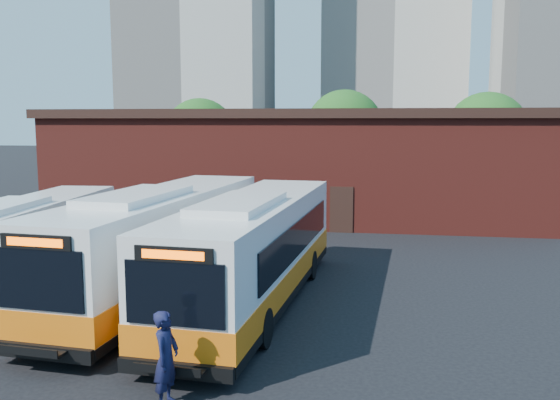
% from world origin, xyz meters
% --- Properties ---
extents(ground, '(220.00, 220.00, 0.00)m').
position_xyz_m(ground, '(0.00, 0.00, 0.00)').
color(ground, black).
extents(bus_west, '(3.22, 11.68, 3.15)m').
position_xyz_m(bus_west, '(-7.29, 2.04, 1.43)').
color(bus_west, silver).
rests_on(bus_west, ground).
extents(bus_midwest, '(3.83, 13.48, 3.63)m').
position_xyz_m(bus_midwest, '(-2.31, 2.00, 1.65)').
color(bus_midwest, silver).
rests_on(bus_midwest, ground).
extents(bus_mideast, '(3.56, 13.16, 3.55)m').
position_xyz_m(bus_mideast, '(0.99, 1.44, 1.61)').
color(bus_mideast, silver).
rests_on(bus_mideast, ground).
extents(transit_worker, '(0.52, 0.76, 2.00)m').
position_xyz_m(transit_worker, '(0.62, -5.50, 1.00)').
color(transit_worker, '#121433').
rests_on(transit_worker, ground).
extents(depot_building, '(28.60, 12.60, 6.40)m').
position_xyz_m(depot_building, '(0.00, 20.00, 3.26)').
color(depot_building, maroon).
rests_on(depot_building, ground).
extents(tree_west, '(6.00, 6.00, 7.65)m').
position_xyz_m(tree_west, '(-10.00, 32.00, 4.64)').
color(tree_west, '#382314').
rests_on(tree_west, ground).
extents(tree_mid, '(6.56, 6.56, 8.36)m').
position_xyz_m(tree_mid, '(2.00, 34.00, 5.08)').
color(tree_mid, '#382314').
rests_on(tree_mid, ground).
extents(tree_east, '(6.24, 6.24, 7.96)m').
position_xyz_m(tree_east, '(13.00, 31.00, 4.83)').
color(tree_east, '#382314').
rests_on(tree_east, ground).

